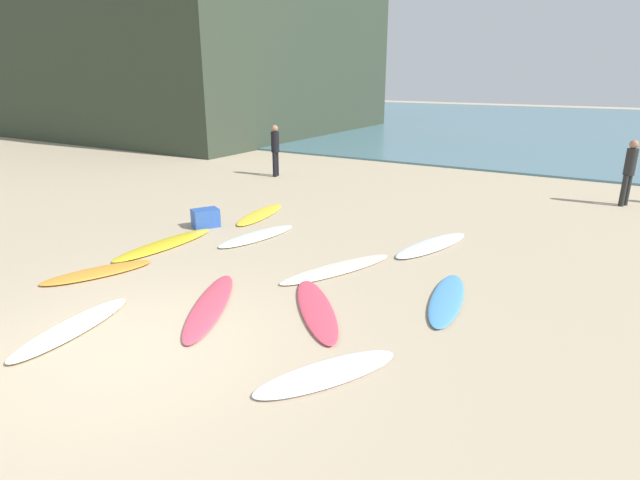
% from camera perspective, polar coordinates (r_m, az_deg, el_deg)
% --- Properties ---
extents(ground_plane, '(120.00, 120.00, 0.00)m').
position_cam_1_polar(ground_plane, '(7.25, -20.82, -11.57)').
color(ground_plane, tan).
extents(ocean_water, '(120.00, 40.00, 0.08)m').
position_cam_1_polar(ocean_water, '(39.54, 24.10, 11.69)').
color(ocean_water, slate).
rests_on(ocean_water, ground_plane).
extents(coastal_headland, '(27.18, 17.88, 11.37)m').
position_cam_1_polar(coastal_headland, '(37.67, -19.38, 20.62)').
color(coastal_headland, '#333D2D').
rests_on(coastal_headland, ground_plane).
extents(surfboard_0, '(1.16, 2.40, 0.08)m').
position_cam_1_polar(surfboard_0, '(10.88, 12.39, -0.55)').
color(surfboard_0, white).
rests_on(surfboard_0, ground_plane).
extents(surfboard_1, '(1.61, 2.38, 0.07)m').
position_cam_1_polar(surfboard_1, '(8.13, -12.19, -7.15)').
color(surfboard_1, '#D6475F').
rests_on(surfboard_1, ground_plane).
extents(surfboard_2, '(0.64, 2.57, 0.08)m').
position_cam_1_polar(surfboard_2, '(11.16, -16.93, -0.44)').
color(surfboard_2, yellow).
rests_on(surfboard_2, ground_plane).
extents(surfboard_3, '(0.88, 2.19, 0.08)m').
position_cam_1_polar(surfboard_3, '(8.40, 13.97, -6.40)').
color(surfboard_3, '#4C96D7').
rests_on(surfboard_3, ground_plane).
extents(surfboard_4, '(1.22, 1.99, 0.08)m').
position_cam_1_polar(surfboard_4, '(10.03, -23.55, -3.32)').
color(surfboard_4, orange).
rests_on(surfboard_4, ground_plane).
extents(surfboard_5, '(1.43, 2.51, 0.06)m').
position_cam_1_polar(surfboard_5, '(9.38, 1.93, -3.23)').
color(surfboard_5, beige).
rests_on(surfboard_5, ground_plane).
extents(surfboard_6, '(0.94, 2.20, 0.07)m').
position_cam_1_polar(surfboard_6, '(11.32, -7.01, 0.46)').
color(surfboard_6, white).
rests_on(surfboard_6, ground_plane).
extents(surfboard_7, '(0.88, 2.12, 0.09)m').
position_cam_1_polar(surfboard_7, '(8.08, -25.88, -8.75)').
color(surfboard_7, silver).
rests_on(surfboard_7, ground_plane).
extents(surfboard_8, '(1.42, 1.95, 0.06)m').
position_cam_1_polar(surfboard_8, '(6.31, 0.82, -14.65)').
color(surfboard_8, white).
rests_on(surfboard_8, ground_plane).
extents(surfboard_9, '(1.87, 2.03, 0.07)m').
position_cam_1_polar(surfboard_9, '(7.83, -0.42, -7.69)').
color(surfboard_9, '#D8435A').
rests_on(surfboard_9, ground_plane).
extents(surfboard_10, '(0.98, 2.29, 0.07)m').
position_cam_1_polar(surfboard_10, '(13.05, -6.69, 2.86)').
color(surfboard_10, yellow).
rests_on(surfboard_10, ground_plane).
extents(beachgoer_near, '(0.34, 0.34, 1.76)m').
position_cam_1_polar(beachgoer_near, '(17.95, -5.02, 10.21)').
color(beachgoer_near, black).
rests_on(beachgoer_near, ground_plane).
extents(beachgoer_far, '(0.37, 0.37, 1.78)m').
position_cam_1_polar(beachgoer_far, '(16.06, 31.26, 6.76)').
color(beachgoer_far, black).
rests_on(beachgoer_far, ground_plane).
extents(beach_cooler, '(0.64, 0.71, 0.43)m').
position_cam_1_polar(beach_cooler, '(12.26, -12.65, 2.41)').
color(beach_cooler, '#2D56B2').
rests_on(beach_cooler, ground_plane).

